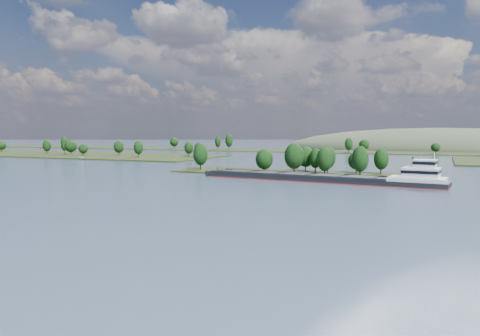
% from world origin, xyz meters
% --- Properties ---
extents(ground, '(1800.00, 1800.00, 0.00)m').
position_xyz_m(ground, '(0.00, 120.00, 0.00)').
color(ground, '#394C62').
rests_on(ground, ground).
extents(tree_island, '(100.00, 30.00, 14.35)m').
position_xyz_m(tree_island, '(5.69, 178.91, 4.13)').
color(tree_island, black).
rests_on(tree_island, ground).
extents(left_bank, '(300.00, 80.00, 15.57)m').
position_xyz_m(left_bank, '(-228.98, 260.05, 0.99)').
color(left_bank, black).
rests_on(left_bank, ground).
extents(back_shoreline, '(900.00, 60.00, 16.11)m').
position_xyz_m(back_shoreline, '(9.53, 399.90, 0.76)').
color(back_shoreline, black).
rests_on(back_shoreline, ground).
extents(hill_west, '(320.00, 160.00, 44.00)m').
position_xyz_m(hill_west, '(60.00, 500.00, 0.00)').
color(hill_west, '#3A4730').
rests_on(hill_west, ground).
extents(cargo_barge, '(93.79, 21.58, 12.60)m').
position_xyz_m(cargo_barge, '(27.03, 153.69, 1.59)').
color(cargo_barge, black).
rests_on(cargo_barge, ground).
extents(motorboat, '(6.47, 4.54, 2.34)m').
position_xyz_m(motorboat, '(-154.30, 222.95, 1.17)').
color(motorboat, silver).
rests_on(motorboat, ground).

